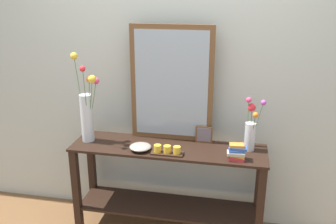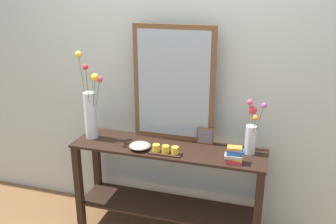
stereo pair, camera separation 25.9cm
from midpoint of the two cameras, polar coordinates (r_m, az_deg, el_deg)
wall_back at (r=3.03m, az=-1.25°, el=6.88°), size 6.40×0.08×2.70m
console_table at (r=3.04m, az=-2.48°, el=-10.46°), size 1.53×0.41×0.78m
mirror_leaning at (r=2.91m, az=-2.02°, el=4.29°), size 0.66×0.03×0.93m
tall_vase_left at (r=3.03m, az=-14.82°, el=0.15°), size 0.21×0.18×0.72m
vase_right at (r=2.84m, az=10.12°, el=-2.75°), size 0.14×0.14×0.42m
candle_tray at (r=2.78m, az=-2.81°, el=-6.02°), size 0.24×0.09×0.07m
picture_frame_small at (r=2.96m, az=3.10°, el=-3.55°), size 0.13×0.01×0.14m
decorative_bowl at (r=2.86m, az=-6.90°, el=-5.42°), size 0.17×0.17×0.05m
book_stack at (r=2.71m, az=7.90°, el=-6.24°), size 0.14×0.11×0.12m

